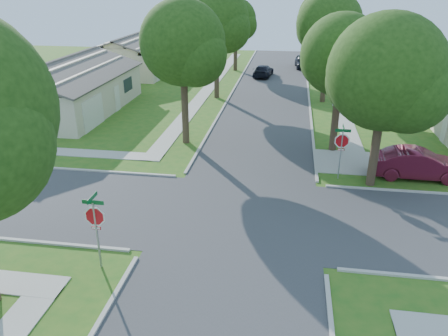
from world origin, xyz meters
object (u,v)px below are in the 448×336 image
stop_sign_sw (95,219)px  tree_e_near (343,59)px  tree_w_mid (217,23)px  car_driveway (418,164)px  tree_ne_corner (387,78)px  car_curb_east (303,61)px  house_ne_far (435,71)px  car_curb_west (263,71)px  tree_e_mid (330,27)px  tree_w_far (236,21)px  house_nw_near (66,92)px  house_nw_far (137,58)px  tree_e_far (321,18)px  tree_w_near (184,47)px  stop_sign_ne (342,143)px

stop_sign_sw → tree_e_near: 17.04m
stop_sign_sw → tree_w_mid: 26.09m
stop_sign_sw → car_driveway: stop_sign_sw is taller
tree_ne_corner → car_curb_east: size_ratio=1.92×
stop_sign_sw → house_ne_far: (20.69, 33.70, -0.51)m
house_ne_far → car_curb_west: (-17.19, 1.94, -0.89)m
tree_e_mid → house_ne_far: size_ratio=0.68×
tree_e_near → tree_w_far: bearing=110.6°
tree_ne_corner → house_ne_far: tree_ne_corner is taller
house_nw_near → car_curb_east: house_nw_near is taller
house_nw_far → car_curb_west: (14.79, -1.06, -0.89)m
tree_w_mid → tree_w_far: bearing=90.0°
tree_w_mid → house_ne_far: 22.68m
tree_e_far → house_ne_far: bearing=-24.0°
tree_w_near → house_ne_far: 29.10m
stop_sign_sw → tree_w_mid: size_ratio=0.31×
tree_e_far → tree_w_far: tree_e_far is taller
house_nw_far → tree_ne_corner: bearing=-51.2°
tree_w_far → house_ne_far: (20.64, -5.01, -3.99)m
tree_w_far → tree_w_near: bearing=-90.0°
tree_w_near → car_curb_east: (7.84, 27.93, -5.35)m
tree_w_mid → house_ne_far: bearing=21.2°
tree_e_far → tree_w_near: (-9.40, -25.00, 0.14)m
tree_e_far → house_nw_far: (-20.75, -2.01, -4.46)m
tree_ne_corner → tree_w_near: bearing=156.4°
house_nw_near → car_driveway: house_nw_near is taller
tree_w_mid → car_curb_west: 12.03m
tree_w_near → house_nw_far: 26.05m
stop_sign_ne → car_curb_east: (-1.50, 32.23, -1.26)m
tree_w_far → house_nw_far: 12.19m
stop_sign_ne → tree_ne_corner: tree_ne_corner is taller
stop_sign_sw → car_curb_east: 42.40m
car_curb_east → car_curb_west: bearing=-130.9°
tree_w_far → house_nw_near: (-11.34, -19.01, -3.99)m
tree_w_mid → house_ne_far: size_ratio=0.70×
tree_w_far → house_nw_near: bearing=-120.8°
car_curb_east → stop_sign_sw: bearing=-105.4°
tree_w_mid → tree_w_far: size_ratio=1.19×
tree_e_far → stop_sign_ne: bearing=-90.1°
tree_w_mid → house_nw_far: tree_w_mid is taller
car_curb_east → tree_w_mid: bearing=-120.9°
tree_ne_corner → tree_w_mid: bearing=123.2°
stop_sign_ne → tree_ne_corner: 3.96m
tree_w_far → tree_e_far: bearing=0.0°
tree_e_near → tree_w_near: tree_w_near is taller
tree_e_far → tree_w_near: tree_w_near is taller
tree_e_mid → tree_ne_corner: tree_e_mid is taller
tree_w_near → car_driveway: bearing=-14.5°
car_driveway → tree_w_mid: bearing=41.9°
tree_e_mid → car_driveway: (4.13, -15.51, -5.46)m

